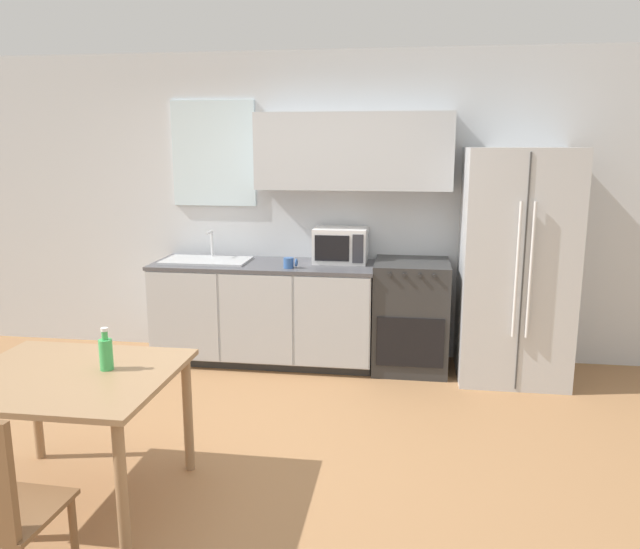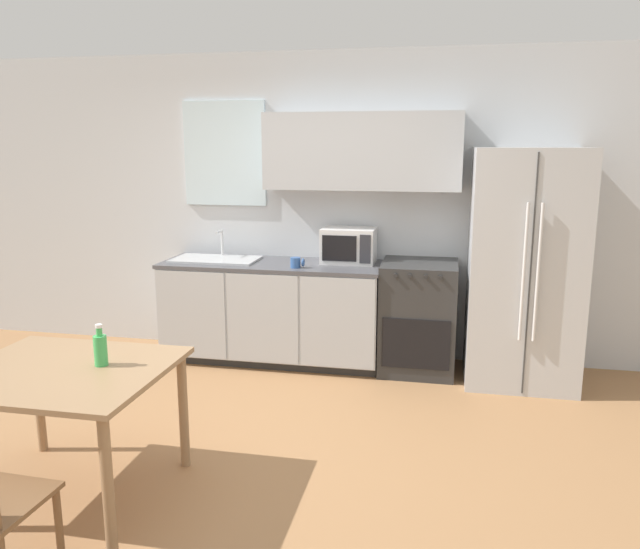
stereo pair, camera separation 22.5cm
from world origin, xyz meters
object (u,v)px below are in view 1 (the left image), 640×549
object	(u,v)px
oven_range	(411,316)
microwave	(341,245)
coffee_mug	(289,263)
refrigerator	(515,265)
dining_table	(68,391)
drink_bottle	(106,353)

from	to	relation	value
oven_range	microwave	distance (m)	0.86
microwave	coffee_mug	size ratio (longest dim) A/B	3.90
microwave	refrigerator	bearing A→B (deg)	-7.25
oven_range	refrigerator	world-z (taller)	refrigerator
coffee_mug	dining_table	distance (m)	2.32
microwave	drink_bottle	bearing A→B (deg)	-111.96
coffee_mug	drink_bottle	size ratio (longest dim) A/B	0.51
oven_range	coffee_mug	bearing A→B (deg)	-169.05
oven_range	drink_bottle	size ratio (longest dim) A/B	4.08
refrigerator	drink_bottle	distance (m)	3.28
microwave	drink_bottle	world-z (taller)	microwave
coffee_mug	refrigerator	bearing A→B (deg)	4.14
oven_range	coffee_mug	size ratio (longest dim) A/B	7.95
oven_range	coffee_mug	distance (m)	1.13
refrigerator	coffee_mug	xyz separation A→B (m)	(-1.84, -0.13, -0.01)
dining_table	microwave	bearing A→B (deg)	65.30
dining_table	coffee_mug	bearing A→B (deg)	70.89
oven_range	dining_table	size ratio (longest dim) A/B	0.86
refrigerator	dining_table	size ratio (longest dim) A/B	1.73
microwave	coffee_mug	xyz separation A→B (m)	(-0.39, -0.32, -0.11)
microwave	coffee_mug	world-z (taller)	microwave
refrigerator	microwave	distance (m)	1.46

